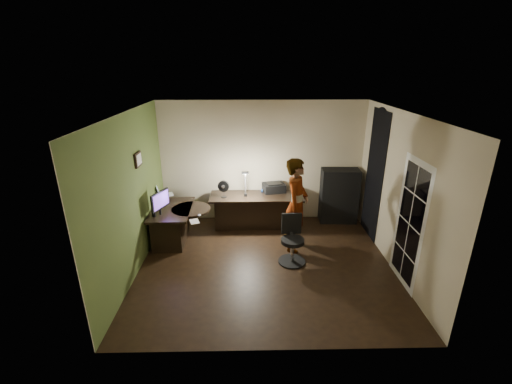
{
  "coord_description": "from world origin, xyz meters",
  "views": [
    {
      "loc": [
        -0.28,
        -5.35,
        3.43
      ],
      "look_at": [
        -0.15,
        1.05,
        1.0
      ],
      "focal_mm": 24.0,
      "sensor_mm": 36.0,
      "label": 1
    }
  ],
  "objects_px": {
    "monitor": "(160,207)",
    "person": "(296,205)",
    "office_chair": "(293,241)",
    "cabinet": "(339,196)",
    "desk_left": "(173,225)",
    "desk_right": "(256,211)"
  },
  "relations": [
    {
      "from": "office_chair",
      "to": "person",
      "type": "relative_size",
      "value": 0.49
    },
    {
      "from": "monitor",
      "to": "person",
      "type": "relative_size",
      "value": 0.29
    },
    {
      "from": "desk_right",
      "to": "monitor",
      "type": "relative_size",
      "value": 3.8
    },
    {
      "from": "person",
      "to": "monitor",
      "type": "bearing_deg",
      "value": 110.59
    },
    {
      "from": "desk_right",
      "to": "person",
      "type": "bearing_deg",
      "value": -51.52
    },
    {
      "from": "desk_left",
      "to": "cabinet",
      "type": "distance_m",
      "value": 3.68
    },
    {
      "from": "office_chair",
      "to": "desk_right",
      "type": "bearing_deg",
      "value": 111.44
    },
    {
      "from": "monitor",
      "to": "office_chair",
      "type": "xyz_separation_m",
      "value": [
        2.47,
        -0.58,
        -0.43
      ]
    },
    {
      "from": "desk_left",
      "to": "person",
      "type": "bearing_deg",
      "value": -8.61
    },
    {
      "from": "person",
      "to": "desk_left",
      "type": "bearing_deg",
      "value": 104.16
    },
    {
      "from": "cabinet",
      "to": "person",
      "type": "distance_m",
      "value": 1.67
    },
    {
      "from": "desk_left",
      "to": "cabinet",
      "type": "relative_size",
      "value": 1.01
    },
    {
      "from": "desk_left",
      "to": "person",
      "type": "distance_m",
      "value": 2.51
    },
    {
      "from": "desk_right",
      "to": "office_chair",
      "type": "xyz_separation_m",
      "value": [
        0.62,
        -1.46,
        0.07
      ]
    },
    {
      "from": "office_chair",
      "to": "person",
      "type": "xyz_separation_m",
      "value": [
        0.12,
        0.53,
        0.47
      ]
    },
    {
      "from": "monitor",
      "to": "person",
      "type": "distance_m",
      "value": 2.59
    },
    {
      "from": "office_chair",
      "to": "monitor",
      "type": "bearing_deg",
      "value": 165.25
    },
    {
      "from": "desk_right",
      "to": "office_chair",
      "type": "bearing_deg",
      "value": -67.07
    },
    {
      "from": "office_chair",
      "to": "person",
      "type": "height_order",
      "value": "person"
    },
    {
      "from": "cabinet",
      "to": "person",
      "type": "xyz_separation_m",
      "value": [
        -1.13,
        -1.2,
        0.29
      ]
    },
    {
      "from": "desk_right",
      "to": "cabinet",
      "type": "relative_size",
      "value": 1.61
    },
    {
      "from": "cabinet",
      "to": "office_chair",
      "type": "xyz_separation_m",
      "value": [
        -1.25,
        -1.73,
        -0.17
      ]
    }
  ]
}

